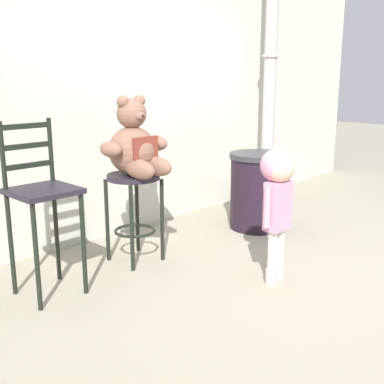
% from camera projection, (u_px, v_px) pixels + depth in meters
% --- Properties ---
extents(ground_plane, '(24.00, 24.00, 0.00)m').
position_uv_depth(ground_plane, '(322.00, 283.00, 3.52)').
color(ground_plane, gray).
extents(building_wall, '(7.91, 0.30, 3.39)m').
position_uv_depth(building_wall, '(129.00, 53.00, 4.58)').
color(building_wall, beige).
rests_on(building_wall, ground_plane).
extents(bar_stool_with_teddy, '(0.42, 0.42, 0.72)m').
position_uv_depth(bar_stool_with_teddy, '(134.00, 198.00, 3.84)').
color(bar_stool_with_teddy, black).
rests_on(bar_stool_with_teddy, ground_plane).
extents(teddy_bear, '(0.59, 0.53, 0.62)m').
position_uv_depth(teddy_bear, '(135.00, 146.00, 3.72)').
color(teddy_bear, brown).
rests_on(teddy_bear, bar_stool_with_teddy).
extents(child_walking, '(0.31, 0.25, 0.99)m').
position_uv_depth(child_walking, '(278.00, 187.00, 3.37)').
color(child_walking, beige).
rests_on(child_walking, ground_plane).
extents(trash_bin, '(0.58, 0.58, 0.75)m').
position_uv_depth(trash_bin, '(258.00, 191.00, 4.73)').
color(trash_bin, black).
rests_on(trash_bin, ground_plane).
extents(lamppost, '(0.35, 0.35, 2.93)m').
position_uv_depth(lamppost, '(269.00, 103.00, 5.58)').
color(lamppost, '#B29FA7').
rests_on(lamppost, ground_plane).
extents(bar_chair_empty, '(0.41, 0.41, 1.20)m').
position_uv_depth(bar_chair_empty, '(42.00, 199.00, 3.22)').
color(bar_chair_empty, black).
rests_on(bar_chair_empty, ground_plane).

